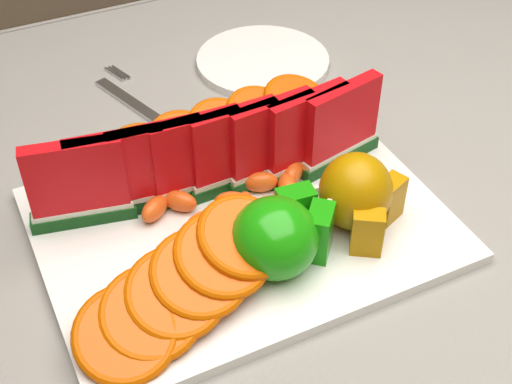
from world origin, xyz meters
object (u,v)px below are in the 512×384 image
object	(u,v)px
platter	(242,224)
pear_cluster	(358,194)
apple_cluster	(281,235)
fork	(137,104)
side_plate	(263,61)

from	to	relation	value
platter	pear_cluster	distance (m)	0.12
apple_cluster	platter	bearing A→B (deg)	99.02
pear_cluster	fork	xyz separation A→B (m)	(-0.13, 0.31, -0.05)
apple_cluster	side_plate	bearing A→B (deg)	66.14
fork	side_plate	bearing A→B (deg)	6.14
apple_cluster	side_plate	distance (m)	0.38
apple_cluster	pear_cluster	distance (m)	0.09
apple_cluster	fork	size ratio (longest dim) A/B	0.62
apple_cluster	pear_cluster	xyz separation A→B (m)	(0.09, 0.01, 0.01)
platter	side_plate	bearing A→B (deg)	59.73
pear_cluster	apple_cluster	bearing A→B (deg)	-172.60
side_plate	platter	bearing A→B (deg)	-120.27
platter	side_plate	world-z (taller)	platter
fork	apple_cluster	bearing A→B (deg)	-83.75
side_plate	fork	xyz separation A→B (m)	(-0.19, -0.02, -0.00)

